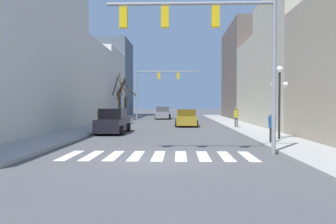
{
  "coord_description": "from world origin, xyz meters",
  "views": [
    {
      "loc": [
        0.81,
        -12.15,
        2.1
      ],
      "look_at": [
        -0.21,
        19.11,
        1.31
      ],
      "focal_mm": 35.0,
      "sensor_mm": 36.0,
      "label": 1
    }
  ],
  "objects_px": {
    "car_parked_left_mid": "(186,118)",
    "pedestrian_crossing_street": "(100,116)",
    "street_tree_left_far": "(120,100)",
    "car_driving_toward_lane": "(113,122)",
    "street_tree_right_mid": "(124,98)",
    "street_lamp_right_corner": "(279,87)",
    "pedestrian_waiting_at_curb": "(272,124)",
    "traffic_signal_far": "(155,82)",
    "car_driving_away_lane": "(163,113)",
    "traffic_signal_near": "(213,35)",
    "pedestrian_on_right_sidewalk": "(236,115)"
  },
  "relations": [
    {
      "from": "car_parked_left_mid",
      "to": "pedestrian_crossing_street",
      "type": "bearing_deg",
      "value": 117.97
    },
    {
      "from": "car_parked_left_mid",
      "to": "pedestrian_crossing_street",
      "type": "relative_size",
      "value": 2.9
    },
    {
      "from": "pedestrian_crossing_street",
      "to": "street_tree_left_far",
      "type": "distance_m",
      "value": 13.62
    },
    {
      "from": "car_parked_left_mid",
      "to": "pedestrian_crossing_street",
      "type": "xyz_separation_m",
      "value": [
        -7.22,
        -3.83,
        0.34
      ]
    },
    {
      "from": "car_driving_toward_lane",
      "to": "street_tree_right_mid",
      "type": "distance_m",
      "value": 21.54
    },
    {
      "from": "car_driving_toward_lane",
      "to": "pedestrian_crossing_street",
      "type": "height_order",
      "value": "car_driving_toward_lane"
    },
    {
      "from": "street_lamp_right_corner",
      "to": "pedestrian_waiting_at_curb",
      "type": "distance_m",
      "value": 2.47
    },
    {
      "from": "traffic_signal_far",
      "to": "pedestrian_waiting_at_curb",
      "type": "relative_size",
      "value": 5.3
    },
    {
      "from": "street_lamp_right_corner",
      "to": "pedestrian_crossing_street",
      "type": "xyz_separation_m",
      "value": [
        -12.02,
        8.74,
        -1.92
      ]
    },
    {
      "from": "traffic_signal_far",
      "to": "pedestrian_waiting_at_curb",
      "type": "distance_m",
      "value": 27.58
    },
    {
      "from": "traffic_signal_far",
      "to": "pedestrian_crossing_street",
      "type": "relative_size",
      "value": 5.37
    },
    {
      "from": "car_driving_toward_lane",
      "to": "car_driving_away_lane",
      "type": "bearing_deg",
      "value": -6.54
    },
    {
      "from": "pedestrian_waiting_at_curb",
      "to": "street_tree_right_mid",
      "type": "relative_size",
      "value": 0.29
    },
    {
      "from": "traffic_signal_near",
      "to": "car_driving_toward_lane",
      "type": "height_order",
      "value": "traffic_signal_near"
    },
    {
      "from": "traffic_signal_near",
      "to": "pedestrian_on_right_sidewalk",
      "type": "xyz_separation_m",
      "value": [
        3.39,
        13.74,
        -3.76
      ]
    },
    {
      "from": "traffic_signal_near",
      "to": "pedestrian_crossing_street",
      "type": "xyz_separation_m",
      "value": [
        -7.9,
        13.32,
        -3.82
      ]
    },
    {
      "from": "traffic_signal_far",
      "to": "pedestrian_on_right_sidewalk",
      "type": "distance_m",
      "value": 17.9
    },
    {
      "from": "car_driving_away_lane",
      "to": "pedestrian_waiting_at_curb",
      "type": "bearing_deg",
      "value": 13.75
    },
    {
      "from": "street_lamp_right_corner",
      "to": "traffic_signal_near",
      "type": "bearing_deg",
      "value": -132.01
    },
    {
      "from": "pedestrian_waiting_at_curb",
      "to": "pedestrian_on_right_sidewalk",
      "type": "bearing_deg",
      "value": -129.26
    },
    {
      "from": "car_driving_away_lane",
      "to": "street_tree_left_far",
      "type": "distance_m",
      "value": 7.17
    },
    {
      "from": "car_driving_away_lane",
      "to": "pedestrian_crossing_street",
      "type": "distance_m",
      "value": 18.67
    },
    {
      "from": "pedestrian_on_right_sidewalk",
      "to": "traffic_signal_far",
      "type": "bearing_deg",
      "value": 3.06
    },
    {
      "from": "car_parked_left_mid",
      "to": "street_tree_left_far",
      "type": "xyz_separation_m",
      "value": [
        -8.03,
        9.67,
        1.86
      ]
    },
    {
      "from": "pedestrian_waiting_at_curb",
      "to": "street_tree_left_far",
      "type": "xyz_separation_m",
      "value": [
        -12.07,
        23.62,
        1.51
      ]
    },
    {
      "from": "traffic_signal_near",
      "to": "pedestrian_crossing_street",
      "type": "distance_m",
      "value": 15.95
    },
    {
      "from": "traffic_signal_far",
      "to": "street_tree_right_mid",
      "type": "xyz_separation_m",
      "value": [
        -4.41,
        1.52,
        -2.1
      ]
    },
    {
      "from": "street_lamp_right_corner",
      "to": "pedestrian_on_right_sidewalk",
      "type": "bearing_deg",
      "value": 94.61
    },
    {
      "from": "traffic_signal_far",
      "to": "car_driving_away_lane",
      "type": "relative_size",
      "value": 1.76
    },
    {
      "from": "pedestrian_on_right_sidewalk",
      "to": "car_driving_toward_lane",
      "type": "bearing_deg",
      "value": 89.94
    },
    {
      "from": "pedestrian_on_right_sidewalk",
      "to": "pedestrian_waiting_at_curb",
      "type": "height_order",
      "value": "pedestrian_on_right_sidewalk"
    },
    {
      "from": "car_driving_away_lane",
      "to": "pedestrian_crossing_street",
      "type": "xyz_separation_m",
      "value": [
        -4.35,
        -18.15,
        0.29
      ]
    },
    {
      "from": "pedestrian_crossing_street",
      "to": "traffic_signal_far",
      "type": "bearing_deg",
      "value": 29.64
    },
    {
      "from": "car_driving_away_lane",
      "to": "pedestrian_waiting_at_curb",
      "type": "height_order",
      "value": "pedestrian_waiting_at_curb"
    },
    {
      "from": "car_driving_toward_lane",
      "to": "pedestrian_on_right_sidewalk",
      "type": "xyz_separation_m",
      "value": [
        9.44,
        4.09,
        0.32
      ]
    },
    {
      "from": "traffic_signal_near",
      "to": "pedestrian_on_right_sidewalk",
      "type": "relative_size",
      "value": 4.16
    },
    {
      "from": "street_tree_left_far",
      "to": "pedestrian_waiting_at_curb",
      "type": "bearing_deg",
      "value": -62.92
    },
    {
      "from": "street_tree_left_far",
      "to": "traffic_signal_far",
      "type": "bearing_deg",
      "value": 30.82
    },
    {
      "from": "pedestrian_on_right_sidewalk",
      "to": "street_tree_right_mid",
      "type": "bearing_deg",
      "value": 11.96
    },
    {
      "from": "pedestrian_on_right_sidewalk",
      "to": "street_lamp_right_corner",
      "type": "bearing_deg",
      "value": 161.14
    },
    {
      "from": "traffic_signal_far",
      "to": "car_parked_left_mid",
      "type": "bearing_deg",
      "value": -72.97
    },
    {
      "from": "street_lamp_right_corner",
      "to": "car_driving_toward_lane",
      "type": "distance_m",
      "value": 11.58
    },
    {
      "from": "car_parked_left_mid",
      "to": "street_tree_right_mid",
      "type": "relative_size",
      "value": 0.83
    },
    {
      "from": "car_parked_left_mid",
      "to": "street_tree_right_mid",
      "type": "distance_m",
      "value": 16.12
    },
    {
      "from": "traffic_signal_far",
      "to": "pedestrian_on_right_sidewalk",
      "type": "height_order",
      "value": "traffic_signal_far"
    },
    {
      "from": "street_lamp_right_corner",
      "to": "pedestrian_crossing_street",
      "type": "relative_size",
      "value": 2.54
    },
    {
      "from": "car_driving_toward_lane",
      "to": "street_tree_left_far",
      "type": "xyz_separation_m",
      "value": [
        -2.65,
        17.18,
        1.79
      ]
    },
    {
      "from": "traffic_signal_near",
      "to": "street_tree_left_far",
      "type": "height_order",
      "value": "traffic_signal_near"
    },
    {
      "from": "car_driving_away_lane",
      "to": "street_tree_left_far",
      "type": "relative_size",
      "value": 0.83
    },
    {
      "from": "street_lamp_right_corner",
      "to": "street_tree_left_far",
      "type": "xyz_separation_m",
      "value": [
        -12.83,
        22.25,
        -0.39
      ]
    }
  ]
}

